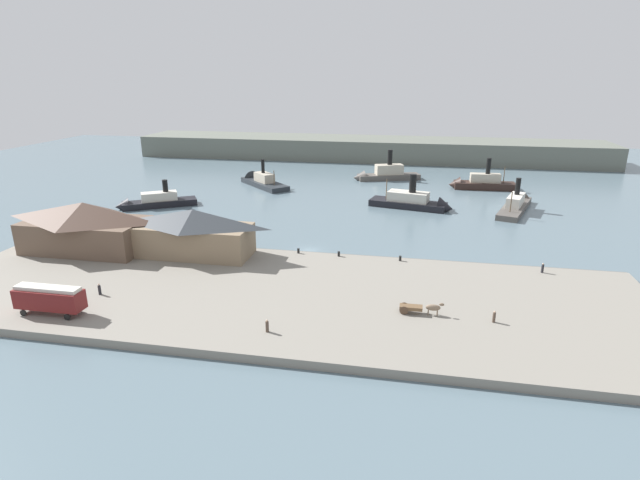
% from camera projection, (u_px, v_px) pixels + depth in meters
% --- Properties ---
extents(ground_plane, '(320.00, 320.00, 0.00)m').
position_uv_depth(ground_plane, '(309.00, 251.00, 96.83)').
color(ground_plane, slate).
extents(quay_promenade, '(110.00, 36.00, 1.20)m').
position_uv_depth(quay_promenade, '(279.00, 295.00, 76.15)').
color(quay_promenade, gray).
rests_on(quay_promenade, ground).
extents(seawall_edge, '(110.00, 0.80, 1.00)m').
position_uv_depth(seawall_edge, '(305.00, 255.00, 93.32)').
color(seawall_edge, '#666159').
rests_on(seawall_edge, ground).
extents(ferry_shed_west_terminal, '(22.23, 11.45, 9.05)m').
position_uv_depth(ferry_shed_west_terminal, '(86.00, 226.00, 92.43)').
color(ferry_shed_west_terminal, brown).
rests_on(ferry_shed_west_terminal, quay_promenade).
extents(ferry_shed_customs_shed, '(20.57, 8.77, 8.51)m').
position_uv_depth(ferry_shed_customs_shed, '(194.00, 232.00, 89.82)').
color(ferry_shed_customs_shed, '#847056').
rests_on(ferry_shed_customs_shed, quay_promenade).
extents(street_tram, '(9.57, 2.77, 4.06)m').
position_uv_depth(street_tram, '(49.00, 298.00, 68.22)').
color(street_tram, maroon).
rests_on(street_tram, quay_promenade).
extents(horse_cart, '(5.95, 1.40, 1.87)m').
position_uv_depth(horse_cart, '(419.00, 308.00, 68.69)').
color(horse_cart, brown).
rests_on(horse_cart, quay_promenade).
extents(pedestrian_walking_west, '(0.41, 0.41, 1.67)m').
position_uv_depth(pedestrian_walking_west, '(543.00, 268.00, 82.85)').
color(pedestrian_walking_west, '#232328').
rests_on(pedestrian_walking_west, quay_promenade).
extents(pedestrian_near_west_shed, '(0.43, 0.43, 1.73)m').
position_uv_depth(pedestrian_near_west_shed, '(267.00, 326.00, 63.93)').
color(pedestrian_near_west_shed, '#4C3D33').
rests_on(pedestrian_near_west_shed, quay_promenade).
extents(pedestrian_near_cart, '(0.43, 0.43, 1.72)m').
position_uv_depth(pedestrian_near_cart, '(100.00, 290.00, 74.68)').
color(pedestrian_near_cart, '#232328').
rests_on(pedestrian_near_cart, quay_promenade).
extents(pedestrian_standing_center, '(0.41, 0.41, 1.64)m').
position_uv_depth(pedestrian_standing_center, '(494.00, 317.00, 66.41)').
color(pedestrian_standing_center, '#4C3D33').
rests_on(pedestrian_standing_center, quay_promenade).
extents(mooring_post_east, '(0.44, 0.44, 0.90)m').
position_uv_depth(mooring_post_east, '(298.00, 251.00, 91.87)').
color(mooring_post_east, black).
rests_on(mooring_post_east, quay_promenade).
extents(mooring_post_center_east, '(0.44, 0.44, 0.90)m').
position_uv_depth(mooring_post_center_east, '(339.00, 254.00, 90.34)').
color(mooring_post_center_east, black).
rests_on(mooring_post_center_east, quay_promenade).
extents(mooring_post_west, '(0.44, 0.44, 0.90)m').
position_uv_depth(mooring_post_west, '(400.00, 258.00, 88.15)').
color(mooring_post_west, black).
rests_on(mooring_post_west, quay_promenade).
extents(ferry_moored_west, '(21.49, 9.95, 10.35)m').
position_uv_depth(ferry_moored_west, '(417.00, 202.00, 126.45)').
color(ferry_moored_west, black).
rests_on(ferry_moored_west, ground).
extents(ferry_near_quay, '(19.36, 19.28, 10.06)m').
position_uv_depth(ferry_near_quay, '(260.00, 181.00, 152.98)').
color(ferry_near_quay, '#23282D').
rests_on(ferry_near_quay, ground).
extents(ferry_approaching_east, '(12.23, 24.74, 9.56)m').
position_uv_depth(ferry_approaching_east, '(517.00, 203.00, 126.49)').
color(ferry_approaching_east, '#514C47').
rests_on(ferry_approaching_east, ground).
extents(ferry_moored_east, '(21.76, 11.33, 10.84)m').
position_uv_depth(ferry_moored_east, '(383.00, 174.00, 160.00)').
color(ferry_moored_east, '#514C47').
rests_on(ferry_moored_east, ground).
extents(ferry_mid_harbor, '(19.28, 14.13, 8.11)m').
position_uv_depth(ferry_mid_harbor, '(151.00, 202.00, 127.52)').
color(ferry_mid_harbor, black).
rests_on(ferry_mid_harbor, ground).
extents(ferry_departing_north, '(19.01, 5.81, 10.52)m').
position_uv_depth(ferry_departing_north, '(478.00, 183.00, 147.63)').
color(ferry_departing_north, black).
rests_on(ferry_departing_north, ground).
extents(far_headland, '(180.00, 24.00, 8.00)m').
position_uv_depth(far_headland, '(367.00, 149.00, 198.00)').
color(far_headland, '#60665B').
rests_on(far_headland, ground).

